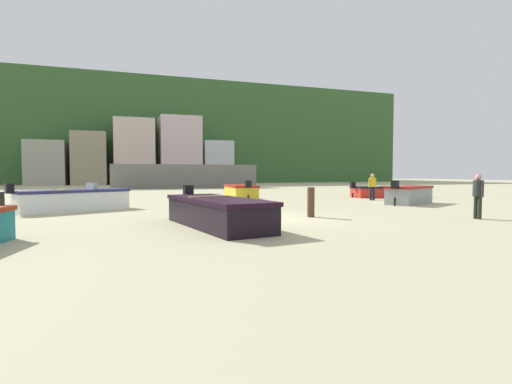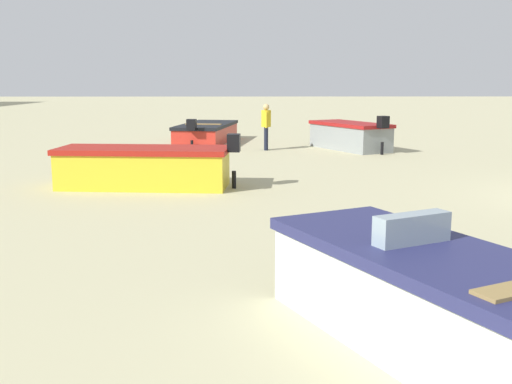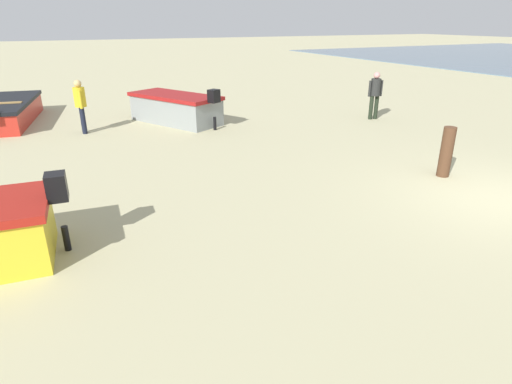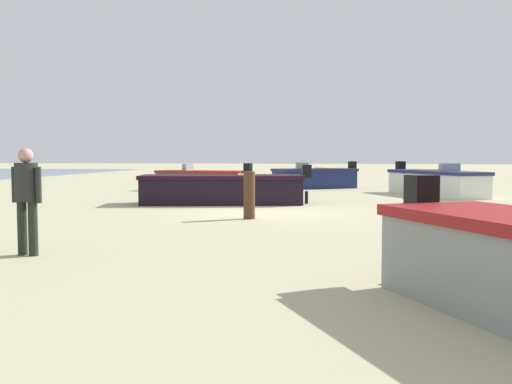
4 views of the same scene
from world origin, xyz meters
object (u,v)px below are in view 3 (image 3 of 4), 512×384
object	(u,v)px
boat_red_1	(5,112)
beach_walker_distant	(375,92)
mooring_post_near_water	(446,152)
beach_walker_foreground	(80,102)
boat_grey_3	(176,108)

from	to	relation	value
boat_red_1	beach_walker_distant	world-z (taller)	beach_walker_distant
boat_red_1	mooring_post_near_water	xyz separation A→B (m)	(-10.35, -9.20, 0.18)
beach_walker_foreground	mooring_post_near_water	bearing A→B (deg)	-138.00
boat_grey_3	mooring_post_near_water	distance (m)	8.80
beach_walker_foreground	boat_grey_3	bearing A→B (deg)	-86.55
mooring_post_near_water	beach_walker_foreground	xyz separation A→B (m)	(7.70, 6.92, 0.39)
boat_red_1	mooring_post_near_water	distance (m)	13.85
boat_red_1	beach_walker_distant	bearing A→B (deg)	-13.87
mooring_post_near_water	beach_walker_distant	size ratio (longest dim) A/B	0.69
mooring_post_near_water	beach_walker_foreground	bearing A→B (deg)	41.95
beach_walker_foreground	beach_walker_distant	size ratio (longest dim) A/B	1.00
beach_walker_distant	beach_walker_foreground	bearing A→B (deg)	-2.82
mooring_post_near_water	beach_walker_foreground	distance (m)	10.36
boat_grey_3	beach_walker_distant	bearing A→B (deg)	-48.26
boat_red_1	mooring_post_near_water	world-z (taller)	mooring_post_near_water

